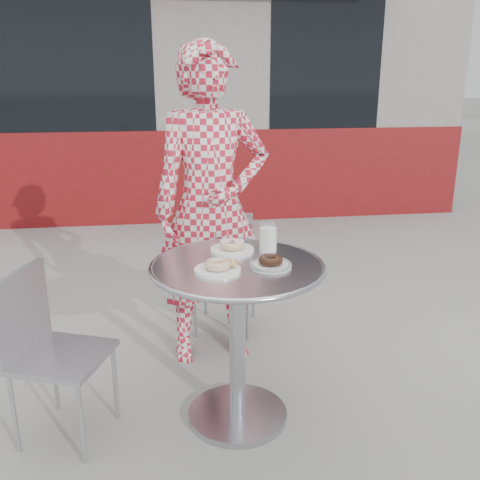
{
  "coord_description": "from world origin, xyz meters",
  "views": [
    {
      "loc": [
        -0.33,
        -2.13,
        1.59
      ],
      "look_at": [
        -0.0,
        0.17,
        0.86
      ],
      "focal_mm": 40.0,
      "sensor_mm": 36.0,
      "label": 1
    }
  ],
  "objects": [
    {
      "name": "ground",
      "position": [
        0.0,
        0.0,
        0.0
      ],
      "size": [
        60.0,
        60.0,
        0.0
      ],
      "primitive_type": "plane",
      "color": "#9A9893",
      "rests_on": "ground"
    },
    {
      "name": "plate_near",
      "position": [
        -0.12,
        -0.03,
        0.81
      ],
      "size": [
        0.2,
        0.2,
        0.05
      ],
      "rotation": [
        0.0,
        0.0,
        -0.23
      ],
      "color": "white",
      "rests_on": "bistro_table"
    },
    {
      "name": "plate_far",
      "position": [
        -0.03,
        0.23,
        0.81
      ],
      "size": [
        0.2,
        0.2,
        0.05
      ],
      "rotation": [
        0.0,
        0.0,
        -0.26
      ],
      "color": "white",
      "rests_on": "bistro_table"
    },
    {
      "name": "bistro_table",
      "position": [
        -0.03,
        0.05,
        0.59
      ],
      "size": [
        0.78,
        0.78,
        0.79
      ],
      "rotation": [
        0.0,
        0.0,
        -0.16
      ],
      "color": "silver",
      "rests_on": "ground"
    },
    {
      "name": "seated_person",
      "position": [
        -0.09,
        0.7,
        0.88
      ],
      "size": [
        0.68,
        0.48,
        1.76
      ],
      "primitive_type": "imported",
      "rotation": [
        0.0,
        0.0,
        0.1
      ],
      "color": "#B61C31",
      "rests_on": "ground"
    },
    {
      "name": "chair_far",
      "position": [
        0.02,
        1.0,
        0.25
      ],
      "size": [
        0.48,
        0.48,
        0.81
      ],
      "rotation": [
        0.0,
        0.0,
        2.87
      ],
      "color": "#ACAFB4",
      "rests_on": "ground"
    },
    {
      "name": "plate_checker",
      "position": [
        0.11,
        -0.0,
        0.8
      ],
      "size": [
        0.19,
        0.19,
        0.05
      ],
      "rotation": [
        0.0,
        0.0,
        0.18
      ],
      "color": "white",
      "rests_on": "bistro_table"
    },
    {
      "name": "milk_cup",
      "position": [
        0.13,
        0.21,
        0.85
      ],
      "size": [
        0.09,
        0.09,
        0.14
      ],
      "rotation": [
        0.0,
        0.0,
        -0.12
      ],
      "color": "white",
      "rests_on": "bistro_table"
    },
    {
      "name": "storefront",
      "position": [
        -0.0,
        5.56,
        1.49
      ],
      "size": [
        6.02,
        4.55,
        3.0
      ],
      "color": "gray",
      "rests_on": "ground"
    },
    {
      "name": "chair_left",
      "position": [
        -0.82,
        0.04,
        0.24
      ],
      "size": [
        0.48,
        0.48,
        0.78
      ],
      "rotation": [
        0.0,
        0.0,
        1.2
      ],
      "color": "#ACAFB4",
      "rests_on": "ground"
    }
  ]
}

